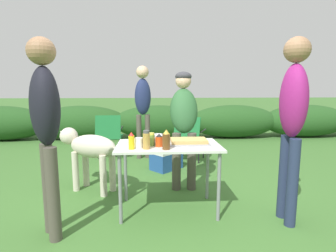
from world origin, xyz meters
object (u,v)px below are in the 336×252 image
object	(u,v)px
beer_bottle	(166,140)
spice_jar	(146,140)
hot_sauce_bottle	(159,140)
paper_cup_stack	(139,143)
standing_person_in_navy_coat	(46,118)
camp_chair_green_behind_table	(189,136)
relish_jar	(152,140)
camp_chair_near_hedge	(109,134)
folding_table	(168,151)
food_tray	(189,142)
plate_stack	(137,142)
mustard_bottle	(131,141)
standing_person_in_gray_fleece	(184,116)
cooler_box	(166,159)
standing_person_in_dark_puffer	(143,101)
mixing_bowl	(158,138)
standing_person_in_red_jacket	(293,111)
dog	(89,149)

from	to	relation	value
beer_bottle	spice_jar	distance (m)	0.20
hot_sauce_bottle	beer_bottle	world-z (taller)	beer_bottle
paper_cup_stack	standing_person_in_navy_coat	world-z (taller)	standing_person_in_navy_coat
hot_sauce_bottle	camp_chair_green_behind_table	distance (m)	2.10
relish_jar	camp_chair_near_hedge	world-z (taller)	relish_jar
folding_table	relish_jar	distance (m)	0.24
hot_sauce_bottle	spice_jar	size ratio (longest dim) A/B	0.71
food_tray	plate_stack	size ratio (longest dim) A/B	1.87
plate_stack	mustard_bottle	world-z (taller)	mustard_bottle
standing_person_in_gray_fleece	cooler_box	xyz separation A→B (m)	(-0.19, 0.78, -0.80)
food_tray	camp_chair_green_behind_table	size ratio (longest dim) A/B	0.52
hot_sauce_bottle	standing_person_in_dark_puffer	world-z (taller)	standing_person_in_dark_puffer
food_tray	hot_sauce_bottle	world-z (taller)	hot_sauce_bottle
food_tray	mixing_bowl	distance (m)	0.35
relish_jar	standing_person_in_gray_fleece	distance (m)	0.87
mustard_bottle	cooler_box	distance (m)	1.83
food_tray	standing_person_in_gray_fleece	xyz separation A→B (m)	(0.03, 0.67, 0.20)
beer_bottle	mustard_bottle	world-z (taller)	beer_bottle
relish_jar	standing_person_in_gray_fleece	xyz separation A→B (m)	(0.43, 0.74, 0.16)
standing_person_in_navy_coat	plate_stack	bearing A→B (deg)	-89.59
standing_person_in_gray_fleece	standing_person_in_navy_coat	bearing A→B (deg)	-137.64
food_tray	spice_jar	world-z (taller)	spice_jar
mixing_bowl	food_tray	bearing A→B (deg)	-20.52
plate_stack	hot_sauce_bottle	world-z (taller)	hot_sauce_bottle
beer_bottle	spice_jar	size ratio (longest dim) A/B	1.06
standing_person_in_navy_coat	camp_chair_green_behind_table	distance (m)	2.89
standing_person_in_gray_fleece	standing_person_in_red_jacket	size ratio (longest dim) A/B	0.86
paper_cup_stack	cooler_box	xyz separation A→B (m)	(0.36, 1.61, -0.62)
standing_person_in_gray_fleece	dog	size ratio (longest dim) A/B	1.57
plate_stack	beer_bottle	world-z (taller)	beer_bottle
dog	beer_bottle	bearing A→B (deg)	-104.45
camp_chair_near_hedge	standing_person_in_dark_puffer	bearing A→B (deg)	-7.51
standing_person_in_red_jacket	camp_chair_near_hedge	distance (m)	3.41
plate_stack	standing_person_in_gray_fleece	bearing A→B (deg)	48.34
relish_jar	spice_jar	size ratio (longest dim) A/B	0.74
mixing_bowl	paper_cup_stack	bearing A→B (deg)	-125.52
mixing_bowl	cooler_box	bearing A→B (deg)	83.01
folding_table	paper_cup_stack	size ratio (longest dim) A/B	10.38
plate_stack	beer_bottle	distance (m)	0.40
relish_jar	cooler_box	distance (m)	1.66
beer_bottle	food_tray	bearing A→B (deg)	41.81
standing_person_in_red_jacket	standing_person_in_navy_coat	size ratio (longest dim) A/B	1.03
food_tray	camp_chair_green_behind_table	xyz separation A→B (m)	(0.28, 1.89, -0.30)
standing_person_in_dark_puffer	cooler_box	bearing A→B (deg)	-72.83
folding_table	paper_cup_stack	distance (m)	0.37
hot_sauce_bottle	spice_jar	bearing A→B (deg)	-140.93
hot_sauce_bottle	relish_jar	world-z (taller)	relish_jar
standing_person_in_red_jacket	hot_sauce_bottle	bearing A→B (deg)	-97.90
plate_stack	camp_chair_green_behind_table	size ratio (longest dim) A/B	0.28
standing_person_in_navy_coat	camp_chair_near_hedge	xyz separation A→B (m)	(0.10, 2.67, -0.61)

